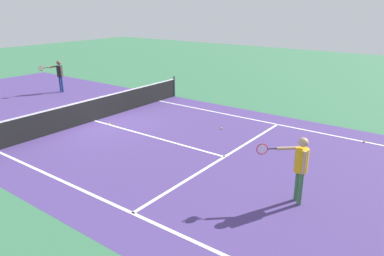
# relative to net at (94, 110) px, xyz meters

# --- Properties ---
(ground_plane) EXTENTS (60.00, 60.00, 0.00)m
(ground_plane) POSITION_rel_net_xyz_m (0.00, 0.00, -0.49)
(ground_plane) COLOR #38724C
(court_surface_inbounds) EXTENTS (10.62, 24.40, 0.00)m
(court_surface_inbounds) POSITION_rel_net_xyz_m (0.00, 0.00, -0.49)
(court_surface_inbounds) COLOR #4C387A
(court_surface_inbounds) RESTS_ON ground_plane
(line_sideline_left) EXTENTS (0.10, 11.89, 0.01)m
(line_sideline_left) POSITION_rel_net_xyz_m (-4.11, -5.95, -0.49)
(line_sideline_left) COLOR white
(line_sideline_left) RESTS_ON ground_plane
(line_sideline_right) EXTENTS (0.10, 11.89, 0.01)m
(line_sideline_right) POSITION_rel_net_xyz_m (4.11, -5.95, -0.49)
(line_sideline_right) COLOR white
(line_sideline_right) RESTS_ON ground_plane
(line_service_near) EXTENTS (8.22, 0.10, 0.01)m
(line_service_near) POSITION_rel_net_xyz_m (0.00, -6.40, -0.49)
(line_service_near) COLOR white
(line_service_near) RESTS_ON ground_plane
(line_center_service) EXTENTS (0.10, 6.40, 0.01)m
(line_center_service) POSITION_rel_net_xyz_m (0.00, -3.20, -0.49)
(line_center_service) COLOR white
(line_center_service) RESTS_ON ground_plane
(net) EXTENTS (10.72, 0.09, 1.07)m
(net) POSITION_rel_net_xyz_m (0.00, 0.00, 0.00)
(net) COLOR #33383D
(net) RESTS_ON ground_plane
(player_near) EXTENTS (0.74, 1.08, 1.70)m
(player_near) POSITION_rel_net_xyz_m (-1.34, -9.29, 0.57)
(player_near) COLOR #3F7247
(player_near) RESTS_ON ground_plane
(player_far) EXTENTS (1.22, 0.60, 1.74)m
(player_far) POSITION_rel_net_xyz_m (2.36, 5.74, 0.60)
(player_far) COLOR navy
(player_far) RESTS_ON ground_plane
(tennis_ball_mid_court) EXTENTS (0.07, 0.07, 0.07)m
(tennis_ball_mid_court) POSITION_rel_net_xyz_m (2.26, -4.87, -0.46)
(tennis_ball_mid_court) COLOR #CCE033
(tennis_ball_mid_court) RESTS_ON ground_plane
(tennis_ball_near_net) EXTENTS (0.07, 0.07, 0.07)m
(tennis_ball_near_net) POSITION_rel_net_xyz_m (0.03, -0.87, -0.46)
(tennis_ball_near_net) COLOR #CCE033
(tennis_ball_near_net) RESTS_ON ground_plane
(tennis_ball_back_corner) EXTENTS (0.07, 0.07, 0.07)m
(tennis_ball_back_corner) POSITION_rel_net_xyz_m (4.03, -9.71, -0.46)
(tennis_ball_back_corner) COLOR #CCE033
(tennis_ball_back_corner) RESTS_ON ground_plane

